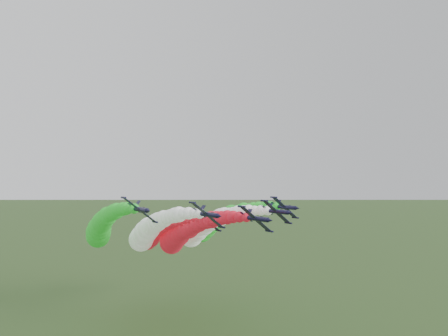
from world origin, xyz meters
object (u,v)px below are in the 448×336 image
(jet_outer_left, at_px, (102,227))
(jet_outer_right, at_px, (214,224))
(jet_inner_left, at_px, (149,231))
(jet_trail, at_px, (155,233))
(jet_lead, at_px, (183,234))
(jet_inner_right, at_px, (203,227))

(jet_outer_left, bearing_deg, jet_outer_right, -2.51)
(jet_outer_left, relative_size, jet_outer_right, 1.00)
(jet_outer_left, bearing_deg, jet_inner_left, -36.09)
(jet_inner_left, relative_size, jet_outer_left, 1.00)
(jet_outer_right, distance_m, jet_trail, 20.68)
(jet_inner_left, xyz_separation_m, jet_outer_left, (-11.98, 8.73, 1.10))
(jet_outer_right, bearing_deg, jet_inner_left, -165.67)
(jet_lead, relative_size, jet_outer_right, 1.00)
(jet_lead, xyz_separation_m, jet_trail, (-0.04, 20.93, -1.82))
(jet_lead, bearing_deg, jet_trail, 90.12)
(jet_trail, bearing_deg, jet_outer_right, -21.66)
(jet_lead, xyz_separation_m, jet_outer_right, (19.01, 13.36, 0.95))
(jet_lead, height_order, jet_inner_left, jet_inner_left)
(jet_outer_left, bearing_deg, jet_inner_right, -16.70)
(jet_inner_left, distance_m, jet_inner_right, 18.90)
(jet_inner_left, height_order, jet_inner_right, jet_inner_left)
(jet_lead, relative_size, jet_trail, 1.01)
(jet_inner_left, bearing_deg, jet_outer_right, 14.33)
(jet_inner_left, height_order, jet_trail, jet_inner_left)
(jet_inner_left, distance_m, jet_outer_left, 14.86)
(jet_inner_right, distance_m, jet_outer_right, 11.38)
(jet_inner_right, height_order, jet_outer_left, jet_outer_left)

